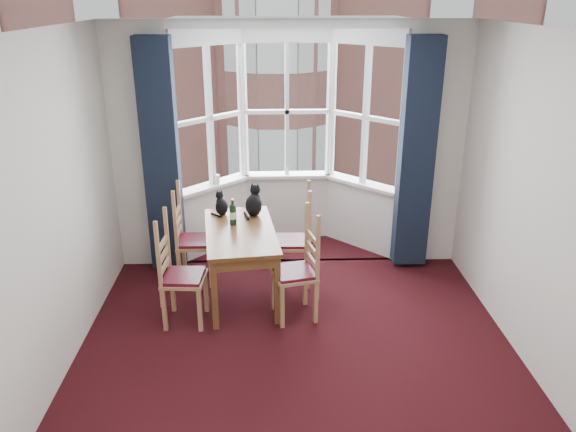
{
  "coord_description": "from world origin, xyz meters",
  "views": [
    {
      "loc": [
        -0.24,
        -3.96,
        3.04
      ],
      "look_at": [
        -0.06,
        1.05,
        1.05
      ],
      "focal_mm": 35.0,
      "sensor_mm": 36.0,
      "label": 1
    }
  ],
  "objects_px": {
    "chair_left_far": "(188,242)",
    "chair_right_near": "(303,273)",
    "cat_right": "(254,203)",
    "wine_bottle": "(233,213)",
    "dining_table": "(240,239)",
    "cat_left": "(221,206)",
    "chair_right_far": "(301,243)",
    "candle_tall": "(217,179)",
    "chair_left_near": "(175,278)"
  },
  "relations": [
    {
      "from": "chair_left_near",
      "to": "chair_left_far",
      "type": "xyz_separation_m",
      "value": [
        0.01,
        0.84,
        0.0
      ]
    },
    {
      "from": "chair_right_near",
      "to": "cat_right",
      "type": "relative_size",
      "value": 2.6
    },
    {
      "from": "chair_right_near",
      "to": "dining_table",
      "type": "bearing_deg",
      "value": 146.72
    },
    {
      "from": "chair_right_near",
      "to": "chair_left_near",
      "type": "bearing_deg",
      "value": -176.8
    },
    {
      "from": "chair_left_far",
      "to": "chair_right_near",
      "type": "bearing_deg",
      "value": -31.94
    },
    {
      "from": "cat_left",
      "to": "cat_right",
      "type": "bearing_deg",
      "value": -5.02
    },
    {
      "from": "chair_left_near",
      "to": "chair_left_far",
      "type": "bearing_deg",
      "value": 89.0
    },
    {
      "from": "cat_left",
      "to": "dining_table",
      "type": "bearing_deg",
      "value": -63.89
    },
    {
      "from": "dining_table",
      "to": "cat_right",
      "type": "xyz_separation_m",
      "value": [
        0.14,
        0.42,
        0.24
      ]
    },
    {
      "from": "chair_left_near",
      "to": "cat_right",
      "type": "distance_m",
      "value": 1.26
    },
    {
      "from": "chair_left_far",
      "to": "candle_tall",
      "type": "xyz_separation_m",
      "value": [
        0.28,
        0.85,
        0.46
      ]
    },
    {
      "from": "chair_left_far",
      "to": "cat_left",
      "type": "xyz_separation_m",
      "value": [
        0.39,
        0.09,
        0.4
      ]
    },
    {
      "from": "dining_table",
      "to": "chair_right_far",
      "type": "relative_size",
      "value": 1.51
    },
    {
      "from": "dining_table",
      "to": "chair_left_far",
      "type": "xyz_separation_m",
      "value": [
        -0.61,
        0.36,
        -0.19
      ]
    },
    {
      "from": "dining_table",
      "to": "chair_right_near",
      "type": "height_order",
      "value": "chair_right_near"
    },
    {
      "from": "dining_table",
      "to": "wine_bottle",
      "type": "relative_size",
      "value": 4.84
    },
    {
      "from": "candle_tall",
      "to": "chair_right_near",
      "type": "bearing_deg",
      "value": -59.47
    },
    {
      "from": "chair_right_far",
      "to": "cat_right",
      "type": "bearing_deg",
      "value": 167.49
    },
    {
      "from": "candle_tall",
      "to": "chair_right_far",
      "type": "bearing_deg",
      "value": -42.78
    },
    {
      "from": "cat_left",
      "to": "cat_right",
      "type": "height_order",
      "value": "cat_right"
    },
    {
      "from": "chair_left_far",
      "to": "wine_bottle",
      "type": "relative_size",
      "value": 3.2
    },
    {
      "from": "cat_right",
      "to": "wine_bottle",
      "type": "xyz_separation_m",
      "value": [
        -0.21,
        -0.28,
        -0.01
      ]
    },
    {
      "from": "dining_table",
      "to": "cat_left",
      "type": "bearing_deg",
      "value": 116.11
    },
    {
      "from": "dining_table",
      "to": "chair_right_near",
      "type": "relative_size",
      "value": 1.51
    },
    {
      "from": "chair_left_near",
      "to": "dining_table",
      "type": "bearing_deg",
      "value": 37.9
    },
    {
      "from": "chair_left_far",
      "to": "chair_right_near",
      "type": "height_order",
      "value": "same"
    },
    {
      "from": "chair_right_near",
      "to": "chair_right_far",
      "type": "bearing_deg",
      "value": 88.7
    },
    {
      "from": "dining_table",
      "to": "chair_left_near",
      "type": "height_order",
      "value": "chair_left_near"
    },
    {
      "from": "cat_left",
      "to": "candle_tall",
      "type": "height_order",
      "value": "cat_left"
    },
    {
      "from": "cat_right",
      "to": "candle_tall",
      "type": "relative_size",
      "value": 2.99
    },
    {
      "from": "chair_left_near",
      "to": "chair_right_far",
      "type": "xyz_separation_m",
      "value": [
        1.27,
        0.79,
        0.0
      ]
    },
    {
      "from": "chair_left_near",
      "to": "candle_tall",
      "type": "height_order",
      "value": "candle_tall"
    },
    {
      "from": "chair_right_far",
      "to": "cat_left",
      "type": "height_order",
      "value": "cat_left"
    },
    {
      "from": "dining_table",
      "to": "wine_bottle",
      "type": "bearing_deg",
      "value": 118.1
    },
    {
      "from": "dining_table",
      "to": "wine_bottle",
      "type": "distance_m",
      "value": 0.28
    },
    {
      "from": "dining_table",
      "to": "candle_tall",
      "type": "bearing_deg",
      "value": 105.07
    },
    {
      "from": "chair_right_far",
      "to": "candle_tall",
      "type": "relative_size",
      "value": 7.78
    },
    {
      "from": "dining_table",
      "to": "cat_right",
      "type": "bearing_deg",
      "value": 72.03
    },
    {
      "from": "cat_left",
      "to": "candle_tall",
      "type": "xyz_separation_m",
      "value": [
        -0.1,
        0.76,
        0.06
      ]
    },
    {
      "from": "dining_table",
      "to": "chair_right_near",
      "type": "bearing_deg",
      "value": -33.28
    },
    {
      "from": "chair_left_near",
      "to": "chair_right_near",
      "type": "height_order",
      "value": "same"
    },
    {
      "from": "wine_bottle",
      "to": "candle_tall",
      "type": "xyz_separation_m",
      "value": [
        -0.25,
        1.06,
        0.04
      ]
    },
    {
      "from": "dining_table",
      "to": "chair_right_near",
      "type": "xyz_separation_m",
      "value": [
        0.63,
        -0.41,
        -0.19
      ]
    },
    {
      "from": "dining_table",
      "to": "chair_left_near",
      "type": "relative_size",
      "value": 1.51
    },
    {
      "from": "chair_left_far",
      "to": "chair_right_far",
      "type": "height_order",
      "value": "same"
    },
    {
      "from": "chair_left_far",
      "to": "cat_left",
      "type": "bearing_deg",
      "value": 13.69
    },
    {
      "from": "chair_right_far",
      "to": "dining_table",
      "type": "bearing_deg",
      "value": -154.63
    },
    {
      "from": "chair_left_near",
      "to": "wine_bottle",
      "type": "relative_size",
      "value": 3.2
    },
    {
      "from": "dining_table",
      "to": "cat_left",
      "type": "height_order",
      "value": "cat_left"
    },
    {
      "from": "chair_left_near",
      "to": "chair_right_far",
      "type": "height_order",
      "value": "same"
    }
  ]
}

